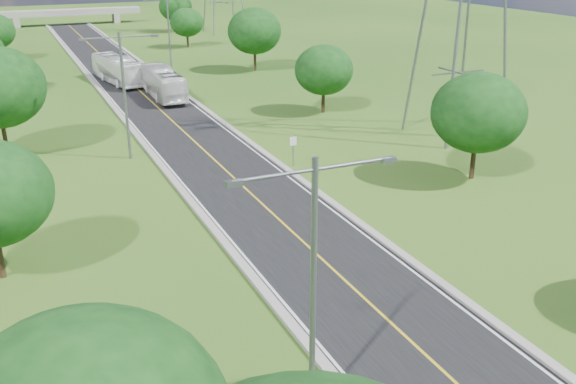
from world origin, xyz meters
name	(u,v)px	position (x,y,z in m)	size (l,w,h in m)	color
ground	(160,110)	(0.00, 60.00, 0.00)	(260.00, 260.00, 0.00)	#254D15
road	(147,97)	(0.00, 66.00, 0.03)	(8.00, 150.00, 0.06)	black
curb_left	(108,100)	(-4.25, 66.00, 0.11)	(0.50, 150.00, 0.22)	gray
curb_right	(184,93)	(4.25, 66.00, 0.11)	(0.50, 150.00, 0.22)	gray
speed_limit_sign	(293,146)	(5.20, 37.98, 1.60)	(0.55, 0.09, 2.40)	slate
overpass	(67,13)	(0.00, 140.00, 2.41)	(30.00, 3.00, 3.20)	gray
streetlight_near_left	(313,273)	(-6.00, 12.00, 5.94)	(5.90, 0.25, 10.00)	slate
streetlight_mid_left	(124,85)	(-6.00, 45.00, 5.94)	(5.90, 0.25, 10.00)	slate
streetlight_far_right	(169,28)	(6.00, 78.00, 5.94)	(5.90, 0.25, 10.00)	slate
tree_rb	(478,113)	(16.00, 30.00, 4.95)	(6.72, 6.72, 7.82)	black
tree_rc	(324,70)	(15.00, 52.00, 4.33)	(5.88, 5.88, 6.84)	black
tree_rd	(254,31)	(17.00, 76.00, 5.27)	(7.14, 7.14, 8.30)	black
tree_re	(187,22)	(14.50, 100.00, 4.02)	(5.46, 5.46, 6.35)	black
tree_rf	(175,7)	(18.00, 120.00, 4.64)	(6.30, 6.30, 7.33)	black
bus_outbound	(163,83)	(1.75, 65.15, 1.68)	(2.72, 11.60, 3.23)	white
bus_inbound	(118,69)	(-1.34, 75.32, 1.69)	(2.74, 11.69, 3.26)	white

